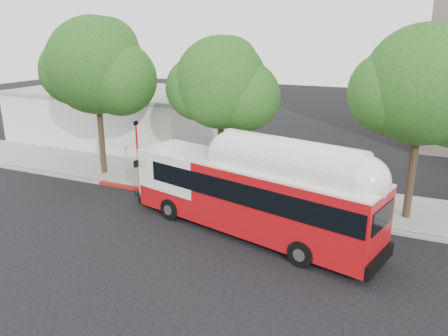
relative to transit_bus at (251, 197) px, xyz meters
name	(u,v)px	position (x,y,z in m)	size (l,w,h in m)	color
ground	(186,234)	(-2.64, -1.27, -1.75)	(120.00, 120.00, 0.00)	black
sidewalk	(240,188)	(-2.64, 5.23, -1.67)	(60.00, 5.00, 0.15)	gray
curb_strip	(222,203)	(-2.64, 2.63, -1.67)	(60.00, 0.30, 0.15)	gray
red_curb_segment	(173,195)	(-5.64, 2.63, -1.67)	(10.00, 0.32, 0.16)	maroon
street_tree_left	(103,70)	(-11.16, 4.29, 4.86)	(6.67, 5.80, 9.74)	#2D2116
street_tree_mid	(228,87)	(-3.23, 4.79, 4.16)	(5.75, 5.00, 8.62)	#2D2116
street_tree_right	(433,90)	(6.80, 4.59, 4.51)	(6.21, 5.40, 9.18)	#2D2116
low_commercial_bldg	(120,114)	(-16.64, 12.73, 0.40)	(16.20, 10.20, 4.25)	silver
transit_bus	(251,197)	(0.00, 0.00, 0.00)	(12.80, 5.39, 3.74)	#B20C11
signal_pole	(138,154)	(-8.15, 3.07, 0.29)	(0.11, 0.38, 3.97)	#B61313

